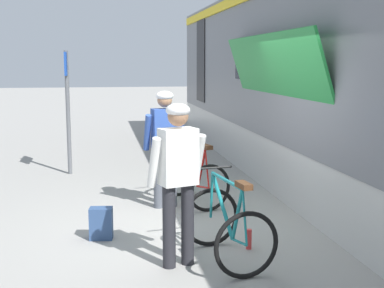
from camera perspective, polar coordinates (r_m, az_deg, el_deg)
The scene contains 9 objects.
ground_plane at distance 7.35m, azimuth 1.63°, elevation -8.42°, with size 80.00×80.00×0.00m, color gray.
train_car at distance 9.78m, azimuth 16.13°, elevation 7.26°, with size 3.30×16.04×3.88m.
cyclist_near_in_white at distance 5.56m, azimuth -1.52°, elevation -2.85°, with size 0.66×0.42×1.76m.
cyclist_far_in_blue at distance 7.86m, azimuth -2.95°, elevation 0.60°, with size 0.64×0.37×1.76m.
bicycle_near_teal at distance 5.85m, azimuth 3.86°, elevation -8.88°, with size 0.87×1.17×0.99m.
bicycle_far_red at distance 8.17m, azimuth 0.17°, elevation -3.72°, with size 0.98×1.23×0.99m.
backpack_on_platform at distance 6.70m, azimuth -9.82°, elevation -8.48°, with size 0.28×0.18×0.40m, color navy.
water_bottle_near_the_bikes at distance 6.33m, azimuth 6.18°, elevation -10.21°, with size 0.07×0.07×0.24m, color red.
platform_sign_post at distance 10.46m, azimuth -13.37°, elevation 5.57°, with size 0.08×0.70×2.40m.
Camera 1 is at (-1.41, -6.87, 2.18)m, focal length 49.21 mm.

